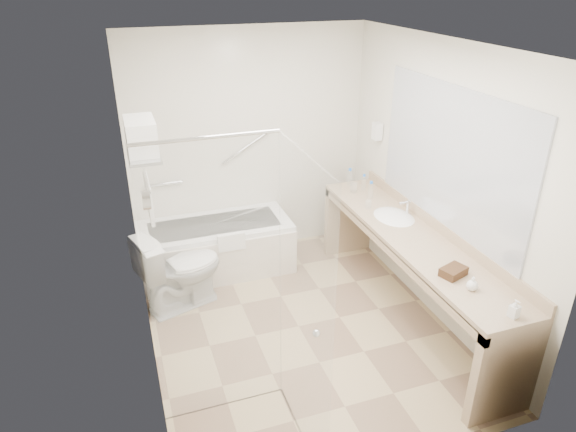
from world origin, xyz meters
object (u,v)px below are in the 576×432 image
object	(u,v)px
bathtub	(216,247)
vanity_counter	(411,256)
amenity_basket	(453,272)
toilet	(180,270)
water_bottle_left	(371,191)

from	to	relation	value
bathtub	vanity_counter	bearing A→B (deg)	-42.35
bathtub	amenity_basket	size ratio (longest dim) A/B	7.89
bathtub	toilet	bearing A→B (deg)	-129.87
vanity_counter	water_bottle_left	distance (m)	0.92
water_bottle_left	vanity_counter	bearing A→B (deg)	-91.20
vanity_counter	amenity_basket	bearing A→B (deg)	-95.09
amenity_basket	vanity_counter	bearing A→B (deg)	84.91
toilet	water_bottle_left	distance (m)	2.06
toilet	water_bottle_left	xyz separation A→B (m)	(1.99, 0.02, 0.54)
bathtub	amenity_basket	xyz separation A→B (m)	(1.46, -2.06, 0.61)
vanity_counter	toilet	distance (m)	2.16
water_bottle_left	amenity_basket	bearing A→B (deg)	-92.90
bathtub	water_bottle_left	distance (m)	1.76
bathtub	water_bottle_left	size ratio (longest dim) A/B	8.48
amenity_basket	water_bottle_left	size ratio (longest dim) A/B	1.07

